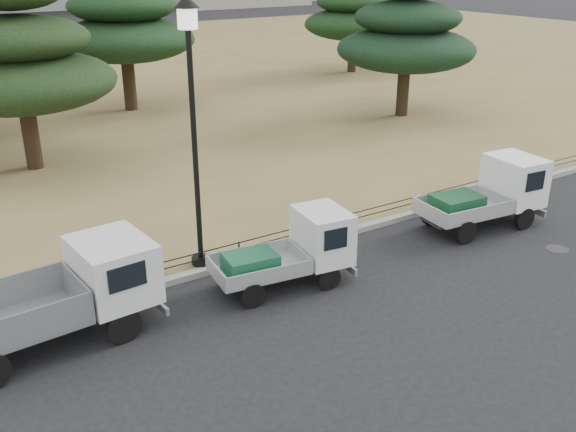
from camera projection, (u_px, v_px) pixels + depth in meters
ground at (335, 296)px, 14.79m from camera, size 220.00×220.00×0.00m
lawn at (31, 83)px, 38.56m from camera, size 120.00×56.00×0.15m
curb at (276, 252)px, 16.79m from camera, size 120.00×0.25×0.16m
truck_large at (59, 295)px, 12.70m from camera, size 4.48×2.07×1.90m
truck_kei_front at (292, 251)px, 15.04m from camera, size 3.40×1.76×1.73m
truck_kei_rear at (489, 194)px, 18.29m from camera, size 3.79×1.91×1.92m
street_lamp at (192, 92)px, 14.36m from camera, size 0.57×0.57×6.36m
pipe_fence at (272, 237)px, 16.77m from camera, size 38.00×0.04×0.40m
manhole at (557, 249)px, 17.11m from camera, size 0.60×0.60×0.01m
pine_center_left at (19, 62)px, 21.70m from camera, size 6.38×6.38×6.49m
pine_center_right at (124, 24)px, 30.17m from camera, size 6.61×6.61×7.01m
pine_east_near at (407, 35)px, 29.21m from camera, size 6.36×6.36×6.42m
pine_east_far at (354, 14)px, 40.39m from camera, size 6.21×6.21×6.24m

